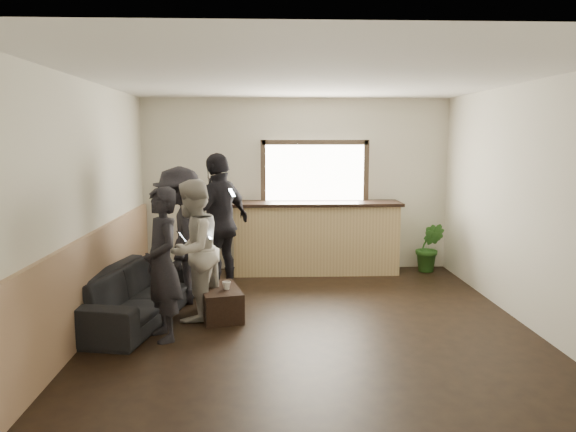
{
  "coord_description": "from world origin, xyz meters",
  "views": [
    {
      "loc": [
        -0.52,
        -6.18,
        2.16
      ],
      "look_at": [
        -0.24,
        0.4,
        1.24
      ],
      "focal_mm": 35.0,
      "sensor_mm": 36.0,
      "label": 1
    }
  ],
  "objects_px": {
    "coffee_table": "(220,302)",
    "potted_plant": "(429,247)",
    "bar_counter": "(316,233)",
    "person_b": "(192,250)",
    "cup_a": "(209,281)",
    "person_c": "(181,236)",
    "person_d": "(220,223)",
    "person_a": "(162,264)",
    "sofa": "(135,294)",
    "cup_b": "(226,285)"
  },
  "relations": [
    {
      "from": "coffee_table",
      "to": "potted_plant",
      "type": "height_order",
      "value": "potted_plant"
    },
    {
      "from": "bar_counter",
      "to": "potted_plant",
      "type": "distance_m",
      "value": 1.87
    },
    {
      "from": "potted_plant",
      "to": "person_b",
      "type": "height_order",
      "value": "person_b"
    },
    {
      "from": "cup_a",
      "to": "person_c",
      "type": "height_order",
      "value": "person_c"
    },
    {
      "from": "person_d",
      "to": "person_a",
      "type": "bearing_deg",
      "value": 21.67
    },
    {
      "from": "bar_counter",
      "to": "person_a",
      "type": "distance_m",
      "value": 3.54
    },
    {
      "from": "sofa",
      "to": "person_a",
      "type": "bearing_deg",
      "value": -133.99
    },
    {
      "from": "sofa",
      "to": "person_b",
      "type": "bearing_deg",
      "value": -76.52
    },
    {
      "from": "sofa",
      "to": "potted_plant",
      "type": "distance_m",
      "value": 4.79
    },
    {
      "from": "person_b",
      "to": "person_c",
      "type": "height_order",
      "value": "person_c"
    },
    {
      "from": "potted_plant",
      "to": "person_a",
      "type": "height_order",
      "value": "person_a"
    },
    {
      "from": "potted_plant",
      "to": "coffee_table",
      "type": "bearing_deg",
      "value": -145.74
    },
    {
      "from": "bar_counter",
      "to": "coffee_table",
      "type": "distance_m",
      "value": 2.66
    },
    {
      "from": "bar_counter",
      "to": "sofa",
      "type": "distance_m",
      "value": 3.33
    },
    {
      "from": "cup_b",
      "to": "person_b",
      "type": "distance_m",
      "value": 0.59
    },
    {
      "from": "bar_counter",
      "to": "potted_plant",
      "type": "height_order",
      "value": "bar_counter"
    },
    {
      "from": "bar_counter",
      "to": "person_a",
      "type": "xyz_separation_m",
      "value": [
        -1.91,
        -2.98,
        0.18
      ]
    },
    {
      "from": "person_a",
      "to": "potted_plant",
      "type": "bearing_deg",
      "value": 100.92
    },
    {
      "from": "person_a",
      "to": "bar_counter",
      "type": "bearing_deg",
      "value": 120.27
    },
    {
      "from": "person_b",
      "to": "person_d",
      "type": "relative_size",
      "value": 0.86
    },
    {
      "from": "coffee_table",
      "to": "person_b",
      "type": "distance_m",
      "value": 0.73
    },
    {
      "from": "cup_a",
      "to": "person_c",
      "type": "relative_size",
      "value": 0.07
    },
    {
      "from": "coffee_table",
      "to": "person_d",
      "type": "bearing_deg",
      "value": 93.69
    },
    {
      "from": "person_c",
      "to": "person_d",
      "type": "distance_m",
      "value": 0.7
    },
    {
      "from": "bar_counter",
      "to": "cup_b",
      "type": "bearing_deg",
      "value": -118.96
    },
    {
      "from": "bar_counter",
      "to": "person_c",
      "type": "bearing_deg",
      "value": -139.74
    },
    {
      "from": "person_d",
      "to": "cup_a",
      "type": "bearing_deg",
      "value": 31.61
    },
    {
      "from": "coffee_table",
      "to": "person_c",
      "type": "xyz_separation_m",
      "value": [
        -0.54,
        0.62,
        0.72
      ]
    },
    {
      "from": "person_b",
      "to": "cup_b",
      "type": "bearing_deg",
      "value": 110.09
    },
    {
      "from": "person_c",
      "to": "person_d",
      "type": "relative_size",
      "value": 0.92
    },
    {
      "from": "coffee_table",
      "to": "sofa",
      "type": "bearing_deg",
      "value": -174.95
    },
    {
      "from": "cup_a",
      "to": "person_a",
      "type": "height_order",
      "value": "person_a"
    },
    {
      "from": "person_c",
      "to": "person_a",
      "type": "bearing_deg",
      "value": -7.8
    },
    {
      "from": "bar_counter",
      "to": "person_b",
      "type": "relative_size",
      "value": 1.61
    },
    {
      "from": "cup_b",
      "to": "person_a",
      "type": "relative_size",
      "value": 0.06
    },
    {
      "from": "potted_plant",
      "to": "person_c",
      "type": "height_order",
      "value": "person_c"
    },
    {
      "from": "cup_a",
      "to": "bar_counter",
      "type": "bearing_deg",
      "value": 54.02
    },
    {
      "from": "potted_plant",
      "to": "person_b",
      "type": "distance_m",
      "value": 4.21
    },
    {
      "from": "coffee_table",
      "to": "cup_b",
      "type": "bearing_deg",
      "value": -41.3
    },
    {
      "from": "coffee_table",
      "to": "person_d",
      "type": "height_order",
      "value": "person_d"
    },
    {
      "from": "cup_a",
      "to": "person_d",
      "type": "height_order",
      "value": "person_d"
    },
    {
      "from": "potted_plant",
      "to": "person_c",
      "type": "bearing_deg",
      "value": -157.29
    },
    {
      "from": "cup_a",
      "to": "cup_b",
      "type": "bearing_deg",
      "value": -44.55
    },
    {
      "from": "potted_plant",
      "to": "sofa",
      "type": "bearing_deg",
      "value": -151.58
    },
    {
      "from": "bar_counter",
      "to": "person_c",
      "type": "height_order",
      "value": "bar_counter"
    },
    {
      "from": "cup_a",
      "to": "cup_b",
      "type": "relative_size",
      "value": 1.2
    },
    {
      "from": "bar_counter",
      "to": "sofa",
      "type": "height_order",
      "value": "bar_counter"
    },
    {
      "from": "cup_a",
      "to": "person_a",
      "type": "xyz_separation_m",
      "value": [
        -0.4,
        -0.89,
        0.42
      ]
    },
    {
      "from": "person_a",
      "to": "person_c",
      "type": "height_order",
      "value": "person_c"
    },
    {
      "from": "bar_counter",
      "to": "person_a",
      "type": "height_order",
      "value": "bar_counter"
    }
  ]
}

